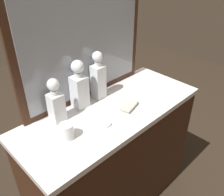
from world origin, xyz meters
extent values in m
cube|color=#381E11|center=(0.00, 0.00, 0.42)|extent=(1.14, 0.46, 0.83)
cube|color=white|center=(0.00, 0.00, 0.85)|extent=(1.17, 0.48, 0.03)
cube|color=#381E11|center=(0.00, 0.22, 1.23)|extent=(0.89, 0.03, 0.74)
cube|color=gray|center=(0.00, 0.21, 1.23)|extent=(0.81, 0.01, 0.66)
cube|color=white|center=(-0.11, 0.16, 0.96)|extent=(0.08, 0.08, 0.20)
cube|color=#9E5619|center=(-0.11, 0.16, 0.93)|extent=(0.07, 0.07, 0.12)
cylinder|color=white|center=(-0.11, 0.16, 1.08)|extent=(0.05, 0.05, 0.03)
sphere|color=white|center=(-0.11, 0.16, 1.12)|extent=(0.08, 0.08, 0.08)
cube|color=white|center=(0.04, 0.16, 0.97)|extent=(0.07, 0.07, 0.22)
cube|color=#9E5619|center=(0.04, 0.16, 0.95)|extent=(0.06, 0.06, 0.17)
cylinder|color=white|center=(0.04, 0.16, 1.10)|extent=(0.04, 0.04, 0.03)
sphere|color=white|center=(0.04, 0.16, 1.14)|extent=(0.06, 0.06, 0.06)
cube|color=white|center=(-0.28, 0.14, 0.95)|extent=(0.07, 0.07, 0.17)
cube|color=#9E5619|center=(-0.28, 0.14, 0.93)|extent=(0.06, 0.06, 0.12)
cylinder|color=white|center=(-0.28, 0.14, 1.05)|extent=(0.04, 0.04, 0.03)
sphere|color=white|center=(-0.28, 0.14, 1.09)|extent=(0.07, 0.07, 0.07)
cylinder|color=white|center=(-0.33, -0.02, 0.91)|extent=(0.07, 0.07, 0.08)
cylinder|color=silver|center=(-0.33, -0.02, 0.87)|extent=(0.07, 0.07, 0.01)
cube|color=#B7A88C|center=(0.09, -0.06, 0.87)|extent=(0.13, 0.09, 0.01)
cube|color=beige|center=(0.09, -0.06, 0.88)|extent=(0.14, 0.09, 0.01)
cylinder|color=silver|center=(-0.13, -0.08, 0.87)|extent=(0.06, 0.06, 0.01)
camera|label=1|loc=(-0.83, -0.84, 1.70)|focal=39.07mm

